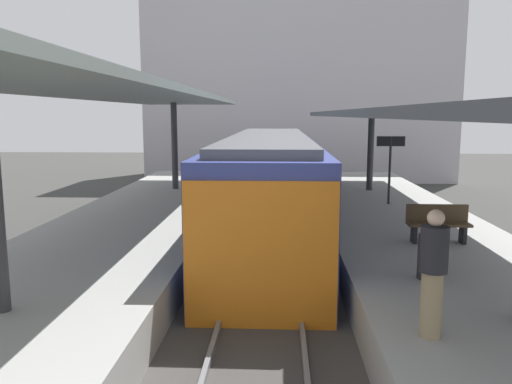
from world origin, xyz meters
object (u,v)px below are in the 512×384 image
platform_bench (438,222)px  commuter_train (269,186)px  platform_sign (390,154)px  passenger_near_bench (433,272)px  litter_bin (430,257)px

platform_bench → commuter_train: bearing=135.2°
platform_sign → passenger_near_bench: bearing=-98.9°
platform_bench → passenger_near_bench: bearing=-107.8°
litter_bin → passenger_near_bench: size_ratio=0.47×
commuter_train → platform_bench: (3.94, -3.92, -0.26)m
commuter_train → litter_bin: commuter_train is taller
platform_bench → passenger_near_bench: (-1.63, -5.09, 0.42)m
commuter_train → platform_sign: bearing=16.1°
platform_sign → litter_bin: (-0.89, -7.70, -1.22)m
commuter_train → litter_bin: bearing=-65.4°
commuter_train → platform_bench: bearing=-44.8°
litter_bin → platform_sign: bearing=83.4°
litter_bin → platform_bench: bearing=70.6°
commuter_train → platform_bench: commuter_train is taller
platform_bench → litter_bin: platform_bench is taller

